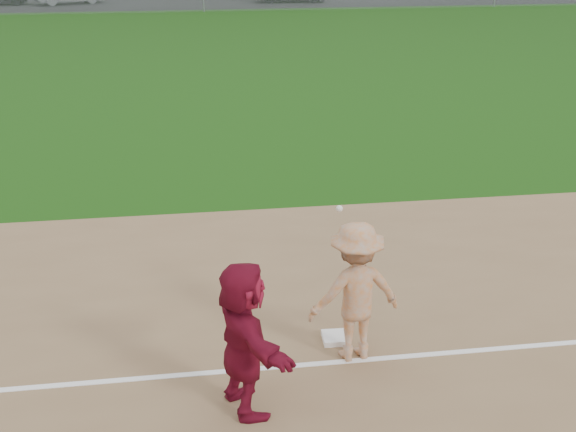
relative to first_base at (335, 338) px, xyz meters
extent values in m
plane|color=#17450D|center=(-0.45, 0.24, -0.06)|extent=(160.00, 160.00, 0.00)
cube|color=white|center=(-0.45, -0.56, -0.04)|extent=(60.00, 0.10, 0.01)
cube|color=black|center=(-0.45, 46.24, -0.06)|extent=(120.00, 10.00, 0.01)
cube|color=white|center=(0.00, 0.00, 0.00)|extent=(0.39, 0.39, 0.08)
imported|color=maroon|center=(-1.44, -1.36, 0.97)|extent=(1.10, 1.96, 2.02)
imported|color=#A1A1A4|center=(0.17, -0.41, 0.97)|extent=(1.40, 0.94, 2.02)
sphere|color=white|center=(-0.01, -0.05, 2.05)|extent=(0.09, 0.09, 0.09)
camera|label=1|loc=(-1.98, -8.84, 5.68)|focal=45.00mm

